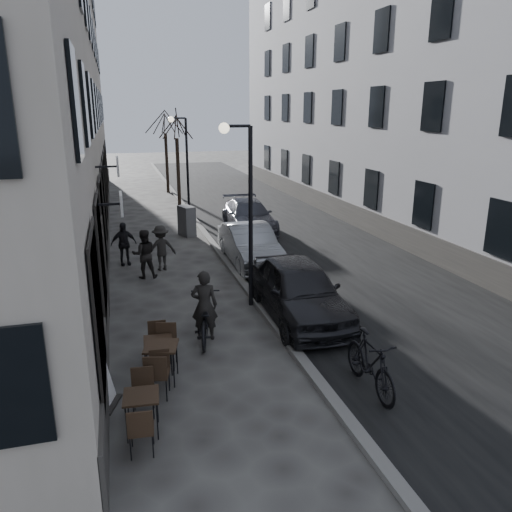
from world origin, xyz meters
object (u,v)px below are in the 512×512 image
bistro_set_b (162,359)px  pedestrian_mid (161,248)px  car_mid (250,245)px  tree_far (165,121)px  bicycle (205,318)px  car_far (249,216)px  tree_near (176,124)px  streetlamp_near (244,196)px  moped (370,363)px  pedestrian_near (144,254)px  car_near (299,290)px  utility_cabinet (187,221)px  streetlamp_far (184,157)px  bistro_set_c (159,352)px  pedestrian_far (124,244)px  sign_board (103,384)px  bistro_set_a (142,410)px

bistro_set_b → pedestrian_mid: size_ratio=1.05×
car_mid → pedestrian_mid: bearing=176.3°
tree_far → bicycle: (-1.55, -22.81, -4.13)m
car_far → tree_near: bearing=113.9°
streetlamp_near → car_far: 9.52m
tree_near → car_mid: (1.10, -11.21, -3.95)m
tree_far → moped: 26.37m
streetlamp_near → bistro_set_b: bearing=-127.2°
bicycle → pedestrian_near: 5.23m
streetlamp_near → tree_near: size_ratio=0.89×
pedestrian_near → car_near: 5.87m
utility_cabinet → tree_near: bearing=66.8°
tree_far → utility_cabinet: tree_far is taller
tree_far → pedestrian_near: tree_far is taller
streetlamp_far → utility_cabinet: bearing=-97.1°
tree_far → bicycle: size_ratio=2.80×
tree_far → bistro_set_c: bearing=-96.6°
pedestrian_mid → car_near: pedestrian_mid is taller
bistro_set_c → car_near: car_near is taller
pedestrian_mid → moped: bearing=101.2°
streetlamp_far → utility_cabinet: streetlamp_far is taller
car_mid → pedestrian_near: bearing=-172.5°
streetlamp_far → pedestrian_far: size_ratio=3.25×
streetlamp_far → bistro_set_c: 15.60m
tree_near → moped: tree_near is taller
streetlamp_near → utility_cabinet: streetlamp_near is taller
streetlamp_near → sign_board: (-3.85, -4.17, -2.69)m
pedestrian_mid → pedestrian_near: bearing=40.1°
bistro_set_c → utility_cabinet: (2.30, 11.82, 0.21)m
pedestrian_near → bistro_set_a: bearing=87.2°
pedestrian_near → car_mid: pedestrian_near is taller
tree_near → pedestrian_mid: (-2.04, -11.00, -3.87)m
bistro_set_b → car_mid: (3.86, 7.33, 0.23)m
pedestrian_near → moped: bearing=116.0°
car_mid → tree_near: bearing=95.6°
tree_near → pedestrian_mid: bearing=-100.5°
bicycle → pedestrian_mid: size_ratio=1.28×
bistro_set_b → bistro_set_c: 0.42m
bistro_set_a → car_mid: 9.99m
bistro_set_b → utility_cabinet: 12.45m
utility_cabinet → pedestrian_near: bearing=-130.8°
streetlamp_far → car_far: size_ratio=1.07×
car_mid → bistro_set_a: bearing=-115.8°
streetlamp_far → tree_far: (0.07, 9.00, 1.50)m
bistro_set_a → pedestrian_mid: 9.28m
pedestrian_far → moped: 10.94m
streetlamp_near → tree_near: (0.07, 15.00, 1.50)m
bistro_set_b → bistro_set_c: bistro_set_b is taller
tree_far → car_near: 22.57m
bistro_set_c → moped: 4.41m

